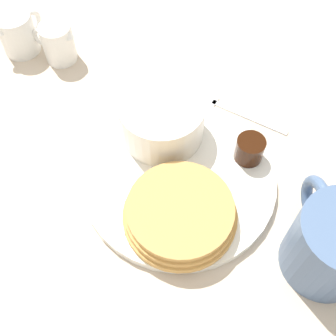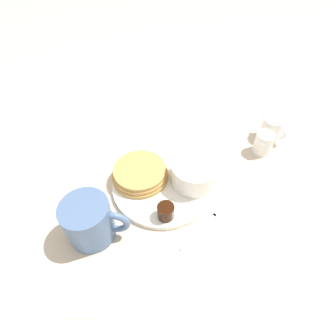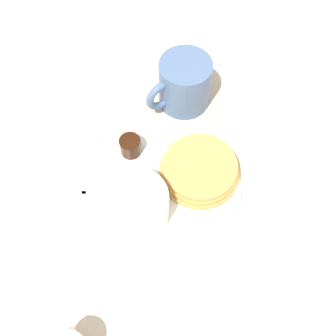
{
  "view_description": "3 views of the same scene",
  "coord_description": "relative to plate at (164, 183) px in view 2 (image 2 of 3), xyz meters",
  "views": [
    {
      "loc": [
        -0.14,
        -0.21,
        0.44
      ],
      "look_at": [
        -0.02,
        -0.0,
        0.05
      ],
      "focal_mm": 45.0,
      "sensor_mm": 36.0,
      "label": 1
    },
    {
      "loc": [
        0.36,
        -0.09,
        0.47
      ],
      "look_at": [
        -0.02,
        0.01,
        0.03
      ],
      "focal_mm": 28.0,
      "sensor_mm": 36.0,
      "label": 2
    },
    {
      "loc": [
        -0.17,
        0.24,
        0.6
      ],
      "look_at": [
        0.01,
        -0.02,
        0.04
      ],
      "focal_mm": 45.0,
      "sensor_mm": 36.0,
      "label": 3
    }
  ],
  "objects": [
    {
      "name": "plate",
      "position": [
        0.0,
        0.0,
        0.0
      ],
      "size": [
        0.23,
        0.23,
        0.01
      ],
      "color": "white",
      "rests_on": "ground_plane"
    },
    {
      "name": "bowl",
      "position": [
        0.01,
        0.06,
        0.03
      ],
      "size": [
        0.1,
        0.1,
        0.05
      ],
      "color": "white",
      "rests_on": "plate"
    },
    {
      "name": "creamer_pitcher_far",
      "position": [
        -0.08,
        0.31,
        0.02
      ],
      "size": [
        0.07,
        0.05,
        0.06
      ],
      "color": "white",
      "rests_on": "ground_plane"
    },
    {
      "name": "pancake_stack",
      "position": [
        -0.03,
        -0.05,
        0.02
      ],
      "size": [
        0.13,
        0.13,
        0.03
      ],
      "color": "tan",
      "rests_on": "plate"
    },
    {
      "name": "butter_ramekin",
      "position": [
        0.03,
        0.08,
        0.02
      ],
      "size": [
        0.04,
        0.04,
        0.04
      ],
      "color": "white",
      "rests_on": "plate"
    },
    {
      "name": "syrup_cup",
      "position": [
        0.09,
        -0.02,
        0.02
      ],
      "size": [
        0.03,
        0.03,
        0.03
      ],
      "color": "black",
      "rests_on": "plate"
    },
    {
      "name": "ground_plane",
      "position": [
        0.0,
        0.0,
        -0.01
      ],
      "size": [
        4.0,
        4.0,
        0.0
      ],
      "primitive_type": "plane",
      "color": "#C6B299"
    },
    {
      "name": "creamer_pitcher_near",
      "position": [
        -0.04,
        0.27,
        0.02
      ],
      "size": [
        0.05,
        0.06,
        0.06
      ],
      "color": "white",
      "rests_on": "ground_plane"
    },
    {
      "name": "coffee_mug",
      "position": [
        0.08,
        -0.16,
        0.04
      ],
      "size": [
        0.09,
        0.12,
        0.09
      ],
      "color": "slate",
      "rests_on": "ground_plane"
    },
    {
      "name": "fork",
      "position": [
        0.11,
        0.07,
        -0.0
      ],
      "size": [
        0.08,
        0.13,
        0.0
      ],
      "color": "silver",
      "rests_on": "ground_plane"
    },
    {
      "name": "napkin",
      "position": [
        0.18,
        -0.19,
        -0.0
      ],
      "size": [
        0.11,
        0.09,
        0.0
      ],
      "color": "white",
      "rests_on": "ground_plane"
    }
  ]
}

